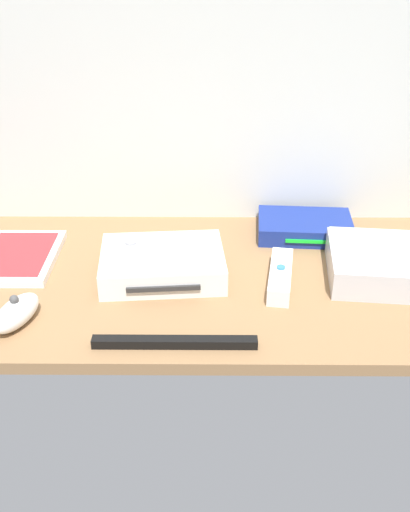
% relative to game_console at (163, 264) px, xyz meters
% --- Properties ---
extents(ground_plane, '(1.00, 0.48, 0.02)m').
position_rel_game_console_xyz_m(ground_plane, '(0.07, -0.00, -0.03)').
color(ground_plane, '#936D47').
rests_on(ground_plane, ground).
extents(back_wall, '(1.10, 0.01, 0.64)m').
position_rel_game_console_xyz_m(back_wall, '(0.07, 0.24, 0.30)').
color(back_wall, silver).
rests_on(back_wall, ground).
extents(game_console, '(0.22, 0.18, 0.04)m').
position_rel_game_console_xyz_m(game_console, '(0.00, 0.00, 0.00)').
color(game_console, white).
rests_on(game_console, ground_plane).
extents(mini_computer, '(0.19, 0.19, 0.05)m').
position_rel_game_console_xyz_m(mini_computer, '(0.37, -0.01, 0.00)').
color(mini_computer, silver).
rests_on(mini_computer, ground_plane).
extents(game_case, '(0.14, 0.19, 0.02)m').
position_rel_game_console_xyz_m(game_case, '(-0.26, 0.05, -0.01)').
color(game_case, white).
rests_on(game_case, ground_plane).
extents(network_router, '(0.19, 0.13, 0.03)m').
position_rel_game_console_xyz_m(network_router, '(0.27, 0.16, -0.00)').
color(network_router, navy).
rests_on(network_router, ground_plane).
extents(remote_wand, '(0.06, 0.15, 0.03)m').
position_rel_game_console_xyz_m(remote_wand, '(0.20, -0.03, -0.01)').
color(remote_wand, white).
rests_on(remote_wand, ground_plane).
extents(remote_nunchuk, '(0.07, 0.11, 0.05)m').
position_rel_game_console_xyz_m(remote_nunchuk, '(-0.21, -0.15, -0.00)').
color(remote_nunchuk, white).
rests_on(remote_nunchuk, ground_plane).
extents(remote_classic_pad, '(0.15, 0.09, 0.02)m').
position_rel_game_console_xyz_m(remote_classic_pad, '(-0.01, -0.00, 0.03)').
color(remote_classic_pad, white).
rests_on(remote_classic_pad, game_console).
extents(sensor_bar, '(0.24, 0.02, 0.01)m').
position_rel_game_console_xyz_m(sensor_bar, '(0.03, -0.20, -0.01)').
color(sensor_bar, black).
rests_on(sensor_bar, ground_plane).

